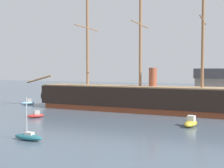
{
  "coord_description": "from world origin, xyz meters",
  "views": [
    {
      "loc": [
        25.52,
        -14.97,
        10.55
      ],
      "look_at": [
        3.2,
        38.78,
        7.51
      ],
      "focal_mm": 45.61,
      "sensor_mm": 36.0,
      "label": 1
    }
  ],
  "objects_px": {
    "motorboat_alongside_bow": "(36,115)",
    "motorboat_far_left": "(28,102)",
    "tall_ship": "(140,98)",
    "sailboat_near_centre": "(28,137)",
    "motorboat_alongside_stern": "(191,123)",
    "motorboat_distant_centre": "(141,103)",
    "seagull_in_flight": "(121,37)"
  },
  "relations": [
    {
      "from": "motorboat_alongside_bow",
      "to": "motorboat_far_left",
      "type": "relative_size",
      "value": 0.88
    },
    {
      "from": "tall_ship",
      "to": "sailboat_near_centre",
      "type": "height_order",
      "value": "tall_ship"
    },
    {
      "from": "tall_ship",
      "to": "motorboat_alongside_stern",
      "type": "height_order",
      "value": "tall_ship"
    },
    {
      "from": "motorboat_alongside_bow",
      "to": "motorboat_far_left",
      "type": "height_order",
      "value": "motorboat_far_left"
    },
    {
      "from": "motorboat_alongside_bow",
      "to": "motorboat_distant_centre",
      "type": "xyz_separation_m",
      "value": [
        15.02,
        29.3,
        -0.01
      ]
    },
    {
      "from": "motorboat_alongside_bow",
      "to": "motorboat_far_left",
      "type": "bearing_deg",
      "value": 132.73
    },
    {
      "from": "tall_ship",
      "to": "motorboat_distant_centre",
      "type": "height_order",
      "value": "tall_ship"
    },
    {
      "from": "sailboat_near_centre",
      "to": "motorboat_alongside_bow",
      "type": "height_order",
      "value": "sailboat_near_centre"
    },
    {
      "from": "sailboat_near_centre",
      "to": "motorboat_alongside_stern",
      "type": "xyz_separation_m",
      "value": [
        21.01,
        19.75,
        0.16
      ]
    },
    {
      "from": "sailboat_near_centre",
      "to": "seagull_in_flight",
      "type": "xyz_separation_m",
      "value": [
        12.85,
        4.83,
        14.65
      ]
    },
    {
      "from": "motorboat_distant_centre",
      "to": "motorboat_far_left",
      "type": "bearing_deg",
      "value": -160.57
    },
    {
      "from": "motorboat_alongside_bow",
      "to": "motorboat_alongside_stern",
      "type": "xyz_separation_m",
      "value": [
        32.37,
        3.2,
        0.15
      ]
    },
    {
      "from": "motorboat_alongside_stern",
      "to": "seagull_in_flight",
      "type": "height_order",
      "value": "seagull_in_flight"
    },
    {
      "from": "sailboat_near_centre",
      "to": "motorboat_distant_centre",
      "type": "height_order",
      "value": "sailboat_near_centre"
    },
    {
      "from": "motorboat_alongside_stern",
      "to": "tall_ship",
      "type": "bearing_deg",
      "value": 134.78
    },
    {
      "from": "motorboat_alongside_stern",
      "to": "motorboat_distant_centre",
      "type": "height_order",
      "value": "motorboat_alongside_stern"
    },
    {
      "from": "seagull_in_flight",
      "to": "motorboat_distant_centre",
      "type": "bearing_deg",
      "value": 102.63
    },
    {
      "from": "tall_ship",
      "to": "sailboat_near_centre",
      "type": "distance_m",
      "value": 34.74
    },
    {
      "from": "tall_ship",
      "to": "motorboat_distant_centre",
      "type": "xyz_separation_m",
      "value": [
        -3.28,
        11.92,
        -2.84
      ]
    },
    {
      "from": "sailboat_near_centre",
      "to": "seagull_in_flight",
      "type": "bearing_deg",
      "value": 20.58
    },
    {
      "from": "motorboat_far_left",
      "to": "motorboat_alongside_stern",
      "type": "bearing_deg",
      "value": -16.88
    },
    {
      "from": "sailboat_near_centre",
      "to": "tall_ship",
      "type": "bearing_deg",
      "value": 78.44
    },
    {
      "from": "motorboat_alongside_stern",
      "to": "motorboat_far_left",
      "type": "relative_size",
      "value": 1.14
    },
    {
      "from": "tall_ship",
      "to": "sailboat_near_centre",
      "type": "bearing_deg",
      "value": -101.56
    },
    {
      "from": "motorboat_alongside_stern",
      "to": "motorboat_distant_centre",
      "type": "bearing_deg",
      "value": 123.62
    },
    {
      "from": "motorboat_distant_centre",
      "to": "seagull_in_flight",
      "type": "bearing_deg",
      "value": -77.37
    },
    {
      "from": "sailboat_near_centre",
      "to": "motorboat_alongside_stern",
      "type": "height_order",
      "value": "sailboat_near_centre"
    },
    {
      "from": "motorboat_alongside_stern",
      "to": "motorboat_far_left",
      "type": "distance_m",
      "value": 51.31
    },
    {
      "from": "motorboat_alongside_bow",
      "to": "motorboat_alongside_stern",
      "type": "height_order",
      "value": "motorboat_alongside_stern"
    },
    {
      "from": "motorboat_alongside_stern",
      "to": "seagull_in_flight",
      "type": "relative_size",
      "value": 4.99
    },
    {
      "from": "sailboat_near_centre",
      "to": "motorboat_alongside_bow",
      "type": "bearing_deg",
      "value": 124.48
    },
    {
      "from": "tall_ship",
      "to": "motorboat_distant_centre",
      "type": "relative_size",
      "value": 16.92
    }
  ]
}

